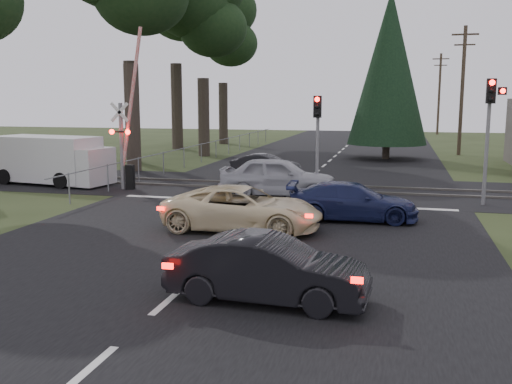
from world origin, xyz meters
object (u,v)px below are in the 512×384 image
(utility_pole_far, at_px, (439,92))
(silver_car, at_px, (278,177))
(traffic_signal_center, at_px, (317,127))
(white_van, at_px, (54,160))
(blue_sedan, at_px, (352,202))
(dark_car_far, at_px, (266,166))
(utility_pole_mid, at_px, (462,88))
(dark_hatchback, at_px, (268,270))
(crossing_signal, at_px, (126,143))
(cream_coupe, at_px, (243,209))
(traffic_signal_right, at_px, (491,117))

(utility_pole_far, distance_m, silver_car, 46.44)
(traffic_signal_center, xyz_separation_m, white_van, (-12.32, -0.24, -1.67))
(blue_sedan, xyz_separation_m, dark_car_far, (-5.17, 9.59, -0.04))
(traffic_signal_center, bearing_deg, utility_pole_mid, 68.79)
(dark_hatchback, relative_size, silver_car, 0.83)
(silver_car, bearing_deg, dark_hatchback, -173.39)
(utility_pole_far, bearing_deg, white_van, -113.97)
(crossing_signal, bearing_deg, utility_pole_far, 70.77)
(utility_pole_far, xyz_separation_m, cream_coupe, (-8.70, -51.68, -4.05))
(blue_sedan, bearing_deg, crossing_signal, 63.33)
(dark_hatchback, bearing_deg, dark_car_far, 16.01)
(traffic_signal_center, relative_size, utility_pole_mid, 0.46)
(traffic_signal_right, relative_size, blue_sedan, 1.10)
(utility_pole_far, height_order, dark_car_far, utility_pole_far)
(utility_pole_far, bearing_deg, utility_pole_mid, -90.00)
(utility_pole_mid, bearing_deg, cream_coupe, -108.06)
(utility_pole_far, xyz_separation_m, white_van, (-19.82, -44.57, -3.59))
(utility_pole_far, height_order, cream_coupe, utility_pole_far)
(traffic_signal_center, bearing_deg, white_van, -178.86)
(crossing_signal, distance_m, traffic_signal_right, 14.88)
(dark_car_far, bearing_deg, silver_car, -158.67)
(white_van, bearing_deg, crossing_signal, -0.39)
(dark_hatchback, height_order, blue_sedan, dark_hatchback)
(utility_pole_mid, xyz_separation_m, cream_coupe, (-8.70, -26.68, -4.05))
(crossing_signal, distance_m, traffic_signal_center, 8.36)
(white_van, bearing_deg, silver_car, 4.32)
(cream_coupe, bearing_deg, traffic_signal_center, -8.20)
(traffic_signal_center, height_order, dark_hatchback, traffic_signal_center)
(crossing_signal, distance_m, utility_pole_far, 47.96)
(utility_pole_mid, bearing_deg, blue_sedan, -102.95)
(crossing_signal, distance_m, dark_hatchback, 15.43)
(cream_coupe, bearing_deg, dark_car_far, 10.91)
(traffic_signal_right, relative_size, utility_pole_far, 0.52)
(utility_pole_mid, distance_m, blue_sedan, 25.31)
(utility_pole_far, distance_m, blue_sedan, 49.83)
(cream_coupe, relative_size, blue_sedan, 1.13)
(traffic_signal_center, distance_m, white_van, 12.43)
(traffic_signal_right, height_order, dark_car_far, traffic_signal_right)
(silver_car, bearing_deg, white_van, 81.25)
(dark_hatchback, bearing_deg, traffic_signal_right, -22.38)
(utility_pole_far, xyz_separation_m, dark_hatchback, (-6.58, -57.53, -4.07))
(blue_sedan, distance_m, dark_car_far, 10.90)
(utility_pole_mid, relative_size, utility_pole_far, 1.00)
(dark_hatchback, xyz_separation_m, dark_car_far, (-4.19, 17.78, -0.07))
(traffic_signal_right, distance_m, blue_sedan, 6.59)
(utility_pole_far, bearing_deg, dark_car_far, -105.16)
(traffic_signal_center, relative_size, cream_coupe, 0.85)
(crossing_signal, height_order, silver_car, crossing_signal)
(traffic_signal_center, relative_size, utility_pole_far, 0.46)
(utility_pole_mid, relative_size, dark_car_far, 2.54)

